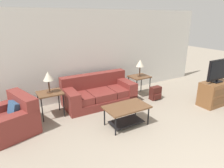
{
  "coord_description": "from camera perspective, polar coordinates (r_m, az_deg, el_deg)",
  "views": [
    {
      "loc": [
        -2.44,
        -0.73,
        2.4
      ],
      "look_at": [
        -0.06,
        3.33,
        0.8
      ],
      "focal_mm": 32.0,
      "sensor_mm": 36.0,
      "label": 1
    }
  ],
  "objects": [
    {
      "name": "side_table_left",
      "position": [
        5.13,
        -17.29,
        -2.97
      ],
      "size": [
        0.6,
        0.51,
        0.64
      ],
      "color": "brown",
      "rests_on": "ground_plane"
    },
    {
      "name": "television",
      "position": [
        6.13,
        28.2,
        3.5
      ],
      "size": [
        0.86,
        0.2,
        0.64
      ],
      "color": "black",
      "rests_on": "tv_console"
    },
    {
      "name": "side_table_right",
      "position": [
        6.28,
        7.84,
        1.69
      ],
      "size": [
        0.6,
        0.51,
        0.64
      ],
      "color": "brown",
      "rests_on": "ground_plane"
    },
    {
      "name": "couch",
      "position": [
        5.74,
        -3.82,
        -2.77
      ],
      "size": [
        2.01,
        0.98,
        0.82
      ],
      "color": "maroon",
      "rests_on": "ground_plane"
    },
    {
      "name": "table_lamp_left",
      "position": [
        4.99,
        -17.8,
        1.98
      ],
      "size": [
        0.24,
        0.24,
        0.53
      ],
      "color": "#472D1E",
      "rests_on": "side_table_left"
    },
    {
      "name": "armchair",
      "position": [
        4.87,
        -26.74,
        -9.09
      ],
      "size": [
        1.18,
        1.25,
        0.8
      ],
      "color": "maroon",
      "rests_on": "ground_plane"
    },
    {
      "name": "coffee_table",
      "position": [
        4.6,
        4.19,
        -7.79
      ],
      "size": [
        1.01,
        0.61,
        0.47
      ],
      "color": "brown",
      "rests_on": "ground_plane"
    },
    {
      "name": "table_lamp_right",
      "position": [
        6.16,
        8.03,
        5.8
      ],
      "size": [
        0.24,
        0.24,
        0.53
      ],
      "color": "#472D1E",
      "rests_on": "side_table_right"
    },
    {
      "name": "wall_back",
      "position": [
        6.05,
        -6.22,
        8.21
      ],
      "size": [
        8.54,
        0.06,
        2.6
      ],
      "color": "silver",
      "rests_on": "ground_plane"
    },
    {
      "name": "backpack",
      "position": [
        6.18,
        12.3,
        -2.59
      ],
      "size": [
        0.34,
        0.27,
        0.39
      ],
      "color": "#4C1E19",
      "rests_on": "ground_plane"
    },
    {
      "name": "tv_console",
      "position": [
        6.32,
        27.27,
        -2.41
      ],
      "size": [
        0.91,
        0.48,
        0.68
      ],
      "color": "brown",
      "rests_on": "ground_plane"
    }
  ]
}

